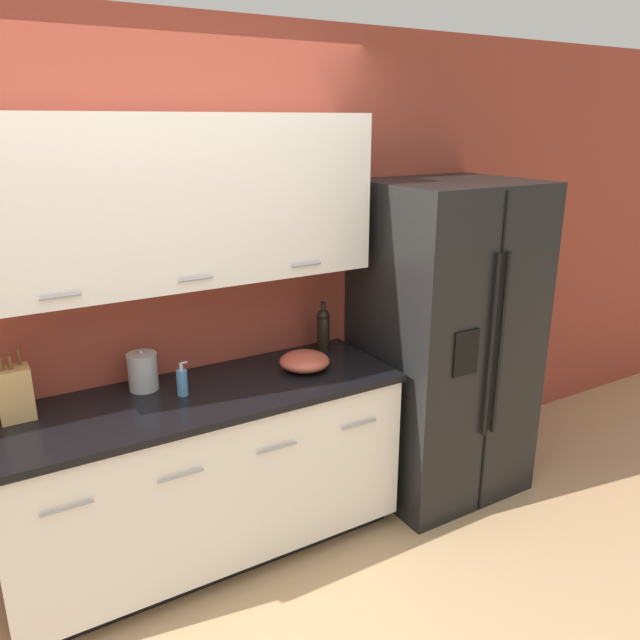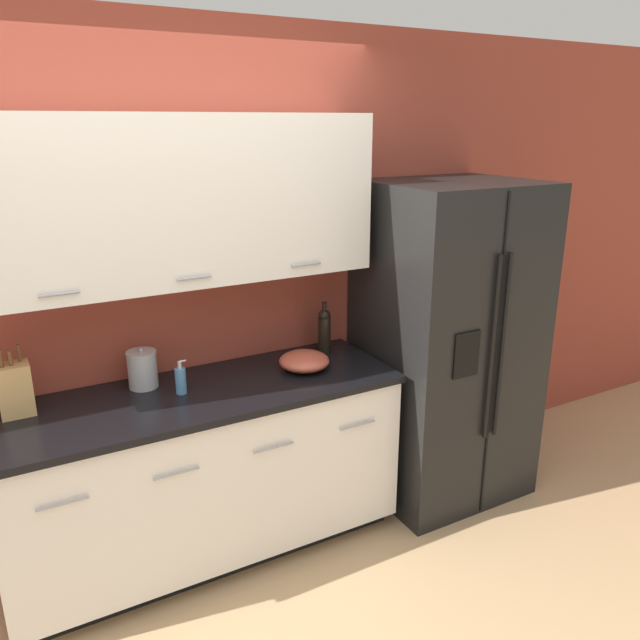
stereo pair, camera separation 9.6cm
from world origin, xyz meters
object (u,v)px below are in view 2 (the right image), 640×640
soap_dispenser (181,380)px  steel_canister (142,369)px  wine_bottle (324,330)px  mixing_bowl (304,361)px  refrigerator (447,343)px  knife_block (15,389)px

soap_dispenser → steel_canister: steel_canister is taller
wine_bottle → steel_canister: (-0.99, 0.01, -0.04)m
soap_dispenser → steel_canister: (-0.14, 0.16, 0.03)m
steel_canister → mixing_bowl: bearing=-12.9°
steel_canister → mixing_bowl: steel_canister is taller
wine_bottle → mixing_bowl: size_ratio=1.11×
wine_bottle → refrigerator: bearing=-18.4°
wine_bottle → soap_dispenser: bearing=-170.2°
wine_bottle → steel_canister: size_ratio=1.46×
knife_block → steel_canister: 0.55m
wine_bottle → soap_dispenser: wine_bottle is taller
soap_dispenser → mixing_bowl: soap_dispenser is taller
wine_bottle → mixing_bowl: wine_bottle is taller
mixing_bowl → knife_block: bearing=173.6°
refrigerator → wine_bottle: 0.72m
mixing_bowl → steel_canister: bearing=167.1°
refrigerator → steel_canister: bearing=171.9°
knife_block → wine_bottle: (1.54, 0.02, 0.01)m
steel_canister → mixing_bowl: size_ratio=0.76×
knife_block → wine_bottle: 1.54m
refrigerator → mixing_bowl: bearing=176.2°
refrigerator → steel_canister: refrigerator is taller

